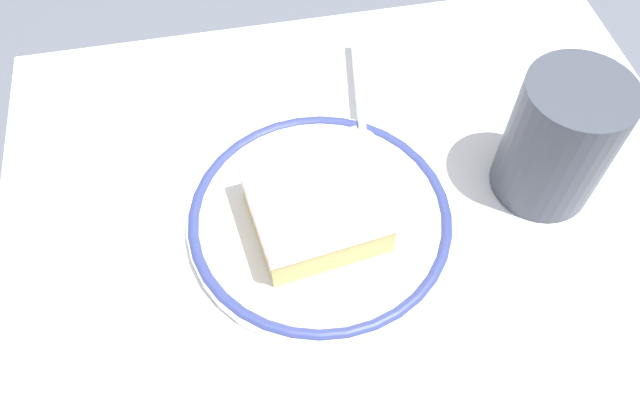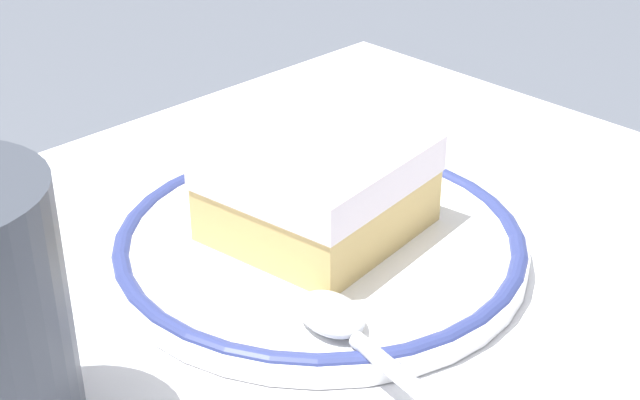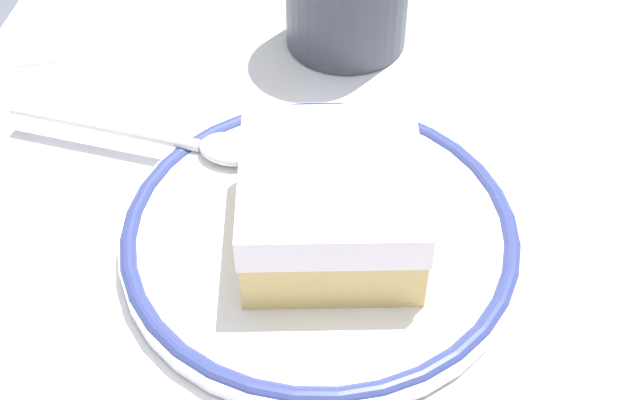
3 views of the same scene
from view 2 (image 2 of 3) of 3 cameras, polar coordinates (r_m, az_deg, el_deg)
The scene contains 5 objects.
ground_plane at distance 0.43m, azimuth -1.75°, elevation -6.13°, with size 2.40×2.40×0.00m, color #4C515B.
placemat at distance 0.43m, azimuth -1.75°, elevation -6.05°, with size 0.55×0.43×0.00m, color white.
plate at distance 0.46m, azimuth 0.00°, elevation -2.63°, with size 0.20×0.20×0.01m.
cake_slice at distance 0.45m, azimuth -0.13°, elevation 0.75°, with size 0.10×0.10×0.05m.
spoon at distance 0.38m, azimuth 3.10°, elevation -8.88°, with size 0.04×0.15×0.01m.
Camera 2 is at (0.24, 0.26, 0.25)m, focal length 53.57 mm.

